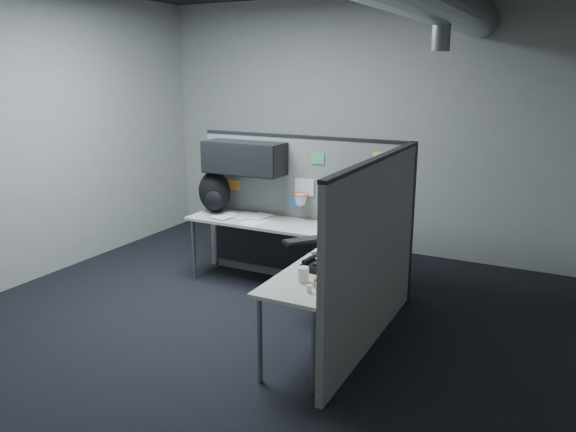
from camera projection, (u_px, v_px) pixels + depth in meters
The scene contains 12 objects.
room at pixel (306, 97), 4.42m from camera, with size 5.62×5.62×3.22m.
partition_back at pixel (287, 193), 6.12m from camera, with size 2.44×0.42×1.63m.
partition_right at pixel (374, 253), 4.69m from camera, with size 0.07×2.23×1.63m.
desk at pixel (298, 245), 5.58m from camera, with size 2.31×2.11×0.73m.
monitor at pixel (365, 209), 5.39m from camera, with size 0.66×0.66×0.53m.
keyboard at pixel (307, 241), 5.27m from camera, with size 0.40×0.46×0.04m.
mouse at pixel (324, 253), 4.93m from camera, with size 0.24×0.25×0.04m.
phone at pixel (315, 265), 4.55m from camera, with size 0.20×0.22×0.09m.
bottles at pixel (316, 287), 4.11m from camera, with size 0.13×0.14×0.08m.
cup at pixel (303, 275), 4.28m from camera, with size 0.09×0.09×0.12m, color silver.
papers at pixel (241, 217), 6.17m from camera, with size 0.74×0.54×0.01m.
backpack at pixel (214, 193), 6.32m from camera, with size 0.44×0.39×0.48m.
Camera 1 is at (2.49, -4.08, 2.30)m, focal length 35.00 mm.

